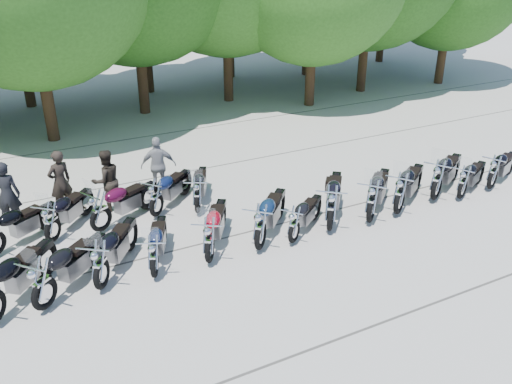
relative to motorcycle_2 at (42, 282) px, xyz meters
name	(u,v)px	position (x,y,z in m)	size (l,w,h in m)	color
ground	(285,257)	(5.34, -0.47, -0.69)	(90.00, 90.00, 0.00)	#A7A197
motorcycle_2	(42,282)	(0.00, 0.00, 0.00)	(0.74, 2.43, 1.37)	black
motorcycle_3	(100,263)	(1.19, 0.19, -0.02)	(0.72, 2.37, 1.34)	black
motorcycle_4	(154,255)	(2.33, 0.11, -0.09)	(0.64, 2.10, 1.19)	black
motorcycle_5	(209,239)	(3.65, 0.10, -0.02)	(0.71, 2.35, 1.33)	maroon
motorcycle_6	(260,226)	(4.97, 0.06, 0.01)	(0.75, 2.45, 1.39)	#0D1F3D
motorcycle_7	(294,224)	(5.85, -0.03, -0.11)	(0.62, 2.03, 1.15)	black
motorcycle_8	(331,207)	(7.01, 0.07, 0.04)	(0.78, 2.57, 1.45)	black
motorcycle_9	(372,200)	(8.21, -0.05, 0.02)	(0.76, 2.49, 1.41)	black
motorcycle_10	(400,192)	(9.18, -0.03, 0.02)	(0.76, 2.50, 1.41)	black
motorcycle_11	(438,179)	(10.72, 0.16, 0.03)	(0.77, 2.53, 1.43)	black
motorcycle_12	(464,181)	(11.46, -0.12, -0.09)	(0.64, 2.10, 1.19)	black
motorcycle_13	(494,171)	(12.77, -0.04, -0.06)	(0.68, 2.22, 1.26)	black
motorcycle_15	(51,221)	(0.57, 2.76, -0.06)	(0.67, 2.20, 1.25)	black
motorcycle_16	(100,210)	(1.75, 2.72, -0.02)	(0.72, 2.36, 1.33)	#3E0822
motorcycle_17	(156,197)	(3.27, 2.88, -0.06)	(0.68, 2.23, 1.26)	#0D173B
motorcycle_18	(197,194)	(4.34, 2.57, -0.08)	(0.66, 2.15, 1.22)	black
rider_0	(7,194)	(-0.26, 4.25, 0.21)	(0.66, 0.43, 1.80)	black
rider_1	(107,180)	(2.25, 4.00, 0.20)	(0.86, 0.67, 1.76)	black
rider_2	(159,166)	(3.86, 4.39, 0.19)	(1.03, 0.43, 1.75)	gray
rider_3	(60,182)	(1.09, 4.41, 0.22)	(0.66, 0.43, 1.82)	black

